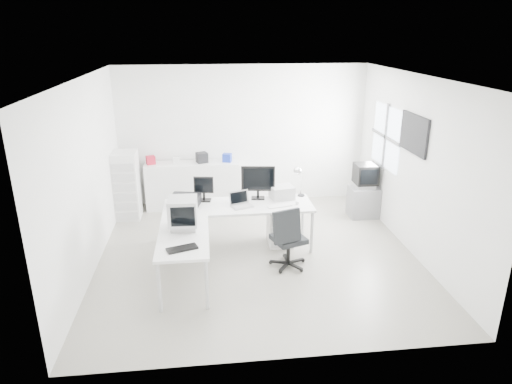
{
  "coord_description": "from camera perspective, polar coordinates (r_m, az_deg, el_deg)",
  "views": [
    {
      "loc": [
        -0.78,
        -6.56,
        3.45
      ],
      "look_at": [
        0.0,
        0.2,
        1.0
      ],
      "focal_mm": 32.0,
      "sensor_mm": 36.0,
      "label": 1
    }
  ],
  "objects": [
    {
      "name": "laser_printer",
      "position": [
        7.66,
        3.25,
        -0.03
      ],
      "size": [
        0.42,
        0.38,
        0.21
      ],
      "primitive_type": "cube",
      "rotation": [
        0.0,
        0.0,
        0.17
      ],
      "color": "#B1B1B1",
      "rests_on": "main_desk"
    },
    {
      "name": "white_keyboard",
      "position": [
        7.34,
        2.95,
        -1.75
      ],
      "size": [
        0.41,
        0.21,
        0.02
      ],
      "primitive_type": "cube",
      "rotation": [
        0.0,
        0.0,
        0.24
      ],
      "color": "silver",
      "rests_on": "main_desk"
    },
    {
      "name": "wall_picture",
      "position": [
        7.57,
        19.14,
        6.9
      ],
      "size": [
        0.04,
        0.9,
        0.6
      ],
      "primitive_type": null,
      "color": "black",
      "rests_on": "right_wall"
    },
    {
      "name": "filing_cabinet",
      "position": [
        8.99,
        -15.85,
        0.83
      ],
      "size": [
        0.45,
        0.54,
        1.29
      ],
      "primitive_type": "cube",
      "color": "silver",
      "rests_on": "floor"
    },
    {
      "name": "floor",
      "position": [
        7.45,
        0.18,
        -7.78
      ],
      "size": [
        5.0,
        5.0,
        0.01
      ],
      "primitive_type": "cube",
      "color": "beige",
      "rests_on": "ground"
    },
    {
      "name": "sideboard",
      "position": [
        9.3,
        -7.87,
        0.87
      ],
      "size": [
        1.86,
        0.47,
        0.93
      ],
      "primitive_type": "cube",
      "color": "silver",
      "rests_on": "floor"
    },
    {
      "name": "clutter_box_d",
      "position": [
        9.14,
        -3.63,
        4.3
      ],
      "size": [
        0.2,
        0.19,
        0.17
      ],
      "primitive_type": "cube",
      "rotation": [
        0.0,
        0.0,
        -0.29
      ],
      "color": "#172EA3",
      "rests_on": "sideboard"
    },
    {
      "name": "clutter_bottle",
      "position": [
        9.26,
        -14.87,
        4.05
      ],
      "size": [
        0.07,
        0.07,
        0.22
      ],
      "primitive_type": "cylinder",
      "color": "silver",
      "rests_on": "sideboard"
    },
    {
      "name": "side_desk",
      "position": [
        6.55,
        -8.91,
        -8.45
      ],
      "size": [
        0.7,
        1.4,
        0.75
      ],
      "primitive_type": null,
      "color": "silver",
      "rests_on": "floor"
    },
    {
      "name": "office_chair",
      "position": [
        6.91,
        4.11,
        -5.5
      ],
      "size": [
        0.74,
        0.74,
        1.01
      ],
      "primitive_type": null,
      "rotation": [
        0.0,
        0.0,
        0.34
      ],
      "color": "#242729",
      "rests_on": "floor"
    },
    {
      "name": "ceiling",
      "position": [
        6.64,
        0.2,
        14.18
      ],
      "size": [
        5.0,
        5.0,
        0.01
      ],
      "primitive_type": "cube",
      "color": "white",
      "rests_on": "back_wall"
    },
    {
      "name": "crt_tv",
      "position": [
        8.87,
        13.51,
        1.95
      ],
      "size": [
        0.5,
        0.48,
        0.45
      ],
      "primitive_type": null,
      "color": "black",
      "rests_on": "tv_cabinet"
    },
    {
      "name": "clutter_box_a",
      "position": [
        9.19,
        -13.03,
        3.9
      ],
      "size": [
        0.2,
        0.19,
        0.16
      ],
      "primitive_type": "cube",
      "rotation": [
        0.0,
        0.0,
        0.32
      ],
      "color": "#AE182C",
      "rests_on": "sideboard"
    },
    {
      "name": "black_keyboard",
      "position": [
        6.02,
        -9.23,
        -6.98
      ],
      "size": [
        0.43,
        0.28,
        0.03
      ],
      "primitive_type": "cube",
      "rotation": [
        0.0,
        0.0,
        0.33
      ],
      "color": "black",
      "rests_on": "side_desk"
    },
    {
      "name": "window",
      "position": [
        8.62,
        15.92,
        6.64
      ],
      "size": [
        0.02,
        1.2,
        1.1
      ],
      "primitive_type": null,
      "color": "white",
      "rests_on": "right_wall"
    },
    {
      "name": "main_desk",
      "position": [
        7.55,
        -2.17,
        -4.26
      ],
      "size": [
        2.4,
        0.8,
        0.75
      ],
      "primitive_type": null,
      "color": "silver",
      "rests_on": "floor"
    },
    {
      "name": "desk_lamp",
      "position": [
        7.75,
        5.72,
        1.19
      ],
      "size": [
        0.16,
        0.16,
        0.48
      ],
      "primitive_type": null,
      "rotation": [
        0.0,
        0.0,
        0.03
      ],
      "color": "silver",
      "rests_on": "main_desk"
    },
    {
      "name": "clutter_box_b",
      "position": [
        9.15,
        -9.91,
        3.91
      ],
      "size": [
        0.14,
        0.12,
        0.12
      ],
      "primitive_type": "cube",
      "rotation": [
        0.0,
        0.0,
        -0.17
      ],
      "color": "silver",
      "rests_on": "sideboard"
    },
    {
      "name": "inkjet_printer",
      "position": [
        7.46,
        -8.8,
        -1.0
      ],
      "size": [
        0.52,
        0.44,
        0.16
      ],
      "primitive_type": "cube",
      "rotation": [
        0.0,
        0.0,
        -0.21
      ],
      "color": "black",
      "rests_on": "main_desk"
    },
    {
      "name": "laptop",
      "position": [
        7.27,
        -1.77,
        -0.99
      ],
      "size": [
        0.47,
        0.47,
        0.24
      ],
      "primitive_type": null,
      "rotation": [
        0.0,
        0.0,
        0.34
      ],
      "color": "#B7B7BA",
      "rests_on": "main_desk"
    },
    {
      "name": "lcd_monitor_large",
      "position": [
        7.57,
        0.25,
        1.24
      ],
      "size": [
        0.58,
        0.29,
        0.58
      ],
      "primitive_type": null,
      "rotation": [
        0.0,
        0.0,
        -0.12
      ],
      "color": "black",
      "rests_on": "main_desk"
    },
    {
      "name": "crt_monitor",
      "position": [
        6.53,
        -9.11,
        -2.88
      ],
      "size": [
        0.38,
        0.38,
        0.42
      ],
      "primitive_type": null,
      "rotation": [
        0.0,
        0.0,
        -0.03
      ],
      "color": "#B7B7BA",
      "rests_on": "side_desk"
    },
    {
      "name": "clutter_box_c",
      "position": [
        9.13,
        -6.78,
        4.3
      ],
      "size": [
        0.26,
        0.24,
        0.2
      ],
      "primitive_type": "cube",
      "rotation": [
        0.0,
        0.0,
        0.35
      ],
      "color": "black",
      "rests_on": "sideboard"
    },
    {
      "name": "drawer_pedestal",
      "position": [
        7.7,
        3.02,
        -4.37
      ],
      "size": [
        0.4,
        0.5,
        0.6
      ],
      "primitive_type": "cube",
      "color": "silver",
      "rests_on": "floor"
    },
    {
      "name": "right_wall",
      "position": [
        7.62,
        19.24,
        3.06
      ],
      "size": [
        0.02,
        5.0,
        2.8
      ],
      "primitive_type": "cube",
      "color": "white",
      "rests_on": "floor"
    },
    {
      "name": "tv_cabinet",
      "position": [
        9.04,
        13.25,
        -1.19
      ],
      "size": [
        0.54,
        0.44,
        0.59
      ],
      "primitive_type": "cube",
      "color": "slate",
      "rests_on": "floor"
    },
    {
      "name": "lcd_monitor_small",
      "position": [
        7.55,
        -6.55,
        0.35
      ],
      "size": [
        0.35,
        0.23,
        0.4
      ],
      "primitive_type": null,
      "rotation": [
        0.0,
        0.0,
        -0.15
      ],
      "color": "black",
      "rests_on": "main_desk"
    },
    {
      "name": "left_wall",
      "position": [
        7.08,
        -20.33,
        1.72
      ],
      "size": [
        0.02,
        5.0,
        2.8
      ],
      "primitive_type": "cube",
      "color": "white",
      "rests_on": "floor"
    },
    {
      "name": "back_wall",
      "position": [
        9.32,
        -1.64,
        7.08
      ],
      "size": [
        5.0,
        0.02,
        2.8
      ],
      "primitive_type": "cube",
      "color": "white",
      "rests_on": "floor"
    },
    {
      "name": "white_mouse",
      "position": [
        7.43,
        5.18,
        -1.34
      ],
      "size": [
        0.07,
        0.07,
        0.07
      ],
      "primitive_type": "sphere",
      "color": "silver",
      "rests_on": "main_desk"
    }
  ]
}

